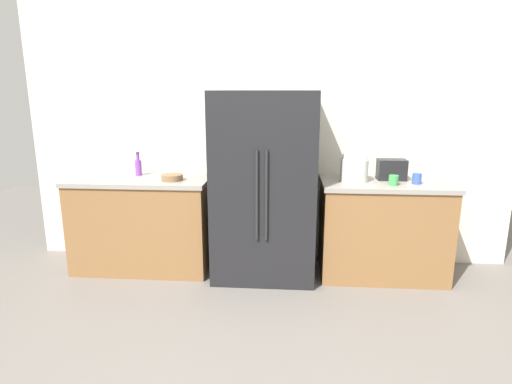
{
  "coord_description": "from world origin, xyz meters",
  "views": [
    {
      "loc": [
        0.22,
        -2.33,
        1.69
      ],
      "look_at": [
        -0.0,
        0.44,
        1.03
      ],
      "focal_mm": 29.39,
      "sensor_mm": 36.0,
      "label": 1
    }
  ],
  "objects_px": {
    "cup_a": "(393,180)",
    "bowl_a": "(172,177)",
    "refrigerator": "(264,186)",
    "toaster": "(392,170)",
    "bottle_a": "(138,166)",
    "rice_cooker": "(354,165)",
    "cup_b": "(417,179)"
  },
  "relations": [
    {
      "from": "cup_a",
      "to": "bowl_a",
      "type": "xyz_separation_m",
      "value": [
        -1.98,
        0.05,
        -0.02
      ]
    },
    {
      "from": "refrigerator",
      "to": "toaster",
      "type": "distance_m",
      "value": 1.19
    },
    {
      "from": "bottle_a",
      "to": "bowl_a",
      "type": "xyz_separation_m",
      "value": [
        0.39,
        -0.21,
        -0.06
      ]
    },
    {
      "from": "rice_cooker",
      "to": "bowl_a",
      "type": "relative_size",
      "value": 1.6
    },
    {
      "from": "rice_cooker",
      "to": "bowl_a",
      "type": "distance_m",
      "value": 1.67
    },
    {
      "from": "refrigerator",
      "to": "toaster",
      "type": "height_order",
      "value": "refrigerator"
    },
    {
      "from": "cup_a",
      "to": "bowl_a",
      "type": "distance_m",
      "value": 1.98
    },
    {
      "from": "cup_a",
      "to": "cup_b",
      "type": "distance_m",
      "value": 0.23
    },
    {
      "from": "toaster",
      "to": "refrigerator",
      "type": "bearing_deg",
      "value": -172.85
    },
    {
      "from": "refrigerator",
      "to": "rice_cooker",
      "type": "distance_m",
      "value": 0.84
    },
    {
      "from": "cup_b",
      "to": "bowl_a",
      "type": "height_order",
      "value": "cup_b"
    },
    {
      "from": "bottle_a",
      "to": "cup_b",
      "type": "relative_size",
      "value": 2.4
    },
    {
      "from": "bottle_a",
      "to": "bowl_a",
      "type": "distance_m",
      "value": 0.44
    },
    {
      "from": "toaster",
      "to": "cup_b",
      "type": "relative_size",
      "value": 2.69
    },
    {
      "from": "bottle_a",
      "to": "rice_cooker",
      "type": "bearing_deg",
      "value": -3.18
    },
    {
      "from": "rice_cooker",
      "to": "bowl_a",
      "type": "bearing_deg",
      "value": -176.85
    },
    {
      "from": "refrigerator",
      "to": "cup_a",
      "type": "distance_m",
      "value": 1.14
    },
    {
      "from": "toaster",
      "to": "bowl_a",
      "type": "distance_m",
      "value": 2.03
    },
    {
      "from": "bottle_a",
      "to": "cup_b",
      "type": "height_order",
      "value": "bottle_a"
    },
    {
      "from": "refrigerator",
      "to": "bottle_a",
      "type": "distance_m",
      "value": 1.25
    },
    {
      "from": "rice_cooker",
      "to": "cup_a",
      "type": "xyz_separation_m",
      "value": [
        0.32,
        -0.14,
        -0.11
      ]
    },
    {
      "from": "refrigerator",
      "to": "bottle_a",
      "type": "relative_size",
      "value": 7.46
    },
    {
      "from": "bottle_a",
      "to": "cup_a",
      "type": "relative_size",
      "value": 2.61
    },
    {
      "from": "toaster",
      "to": "cup_b",
      "type": "xyz_separation_m",
      "value": [
        0.18,
        -0.17,
        -0.05
      ]
    },
    {
      "from": "bowl_a",
      "to": "cup_b",
      "type": "bearing_deg",
      "value": 0.58
    },
    {
      "from": "toaster",
      "to": "cup_a",
      "type": "xyz_separation_m",
      "value": [
        -0.04,
        -0.24,
        -0.05
      ]
    },
    {
      "from": "refrigerator",
      "to": "cup_b",
      "type": "bearing_deg",
      "value": -0.88
    },
    {
      "from": "cup_a",
      "to": "bowl_a",
      "type": "bearing_deg",
      "value": 178.48
    },
    {
      "from": "rice_cooker",
      "to": "bottle_a",
      "type": "height_order",
      "value": "rice_cooker"
    },
    {
      "from": "rice_cooker",
      "to": "cup_a",
      "type": "height_order",
      "value": "rice_cooker"
    },
    {
      "from": "refrigerator",
      "to": "bowl_a",
      "type": "bearing_deg",
      "value": -177.11
    },
    {
      "from": "toaster",
      "to": "rice_cooker",
      "type": "bearing_deg",
      "value": -164.61
    }
  ]
}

